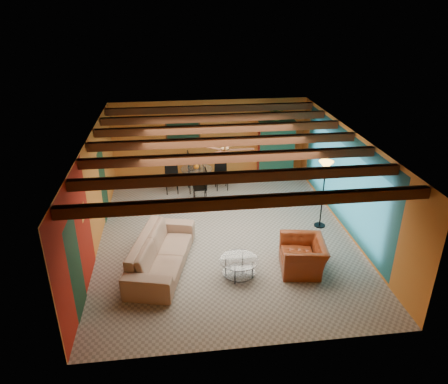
{
  "coord_description": "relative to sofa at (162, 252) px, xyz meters",
  "views": [
    {
      "loc": [
        -1.24,
        -9.58,
        5.73
      ],
      "look_at": [
        0.0,
        0.2,
        1.15
      ],
      "focal_mm": 33.71,
      "sensor_mm": 36.0,
      "label": 1
    }
  ],
  "objects": [
    {
      "name": "coffee_table",
      "position": [
        1.72,
        -0.58,
        -0.17
      ],
      "size": [
        1.13,
        1.13,
        0.45
      ],
      "primitive_type": null,
      "rotation": [
        0.0,
        0.0,
        0.35
      ],
      "color": "white",
      "rests_on": "ground"
    },
    {
      "name": "armchair",
      "position": [
        3.21,
        -0.49,
        -0.03
      ],
      "size": [
        1.13,
        1.25,
        0.73
      ],
      "primitive_type": "imported",
      "rotation": [
        0.0,
        0.0,
        -1.71
      ],
      "color": "maroon",
      "rests_on": "ground"
    },
    {
      "name": "potted_plant",
      "position": [
        3.84,
        4.98,
        1.84
      ],
      "size": [
        0.55,
        0.51,
        0.52
      ],
      "primitive_type": "imported",
      "rotation": [
        0.0,
        0.0,
        -0.26
      ],
      "color": "#26661E",
      "rests_on": "armoire"
    },
    {
      "name": "ceiling_fan",
      "position": [
        1.64,
        1.28,
        1.97
      ],
      "size": [
        1.5,
        1.5,
        0.44
      ],
      "primitive_type": null,
      "color": "#472614",
      "rests_on": "ceiling"
    },
    {
      "name": "sofa",
      "position": [
        0.0,
        0.0,
        0.0
      ],
      "size": [
        1.69,
        2.88,
        0.79
      ],
      "primitive_type": "imported",
      "rotation": [
        0.0,
        0.0,
        1.32
      ],
      "color": "#9A7963",
      "rests_on": "ground"
    },
    {
      "name": "dining_table",
      "position": [
        1.1,
        4.17,
        0.13
      ],
      "size": [
        2.12,
        2.12,
        1.06
      ],
      "primitive_type": null,
      "rotation": [
        0.0,
        0.0,
        0.04
      ],
      "color": "silver",
      "rests_on": "ground"
    },
    {
      "name": "room",
      "position": [
        1.64,
        1.39,
        1.97
      ],
      "size": [
        6.52,
        8.01,
        2.71
      ],
      "color": "gray",
      "rests_on": "ground"
    },
    {
      "name": "floor_lamp",
      "position": [
        4.29,
        1.41,
        0.56
      ],
      "size": [
        0.44,
        0.44,
        1.91
      ],
      "primitive_type": null,
      "rotation": [
        0.0,
        0.0,
        0.15
      ],
      "color": "black",
      "rests_on": "ground"
    },
    {
      "name": "armoire",
      "position": [
        3.84,
        4.98,
        0.6
      ],
      "size": [
        1.17,
        0.65,
        1.98
      ],
      "primitive_type": "cube",
      "rotation": [
        0.0,
        0.0,
        -0.08
      ],
      "color": "maroon",
      "rests_on": "ground"
    },
    {
      "name": "vase",
      "position": [
        1.1,
        4.17,
        0.75
      ],
      "size": [
        0.17,
        0.17,
        0.18
      ],
      "primitive_type": "imported",
      "rotation": [
        0.0,
        0.0,
        -0.01
      ],
      "color": "orange",
      "rests_on": "dining_table"
    },
    {
      "name": "painting",
      "position": [
        0.74,
        5.24,
        1.26
      ],
      "size": [
        1.05,
        0.03,
        0.65
      ],
      "primitive_type": "cube",
      "color": "black",
      "rests_on": "wall_back"
    }
  ]
}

